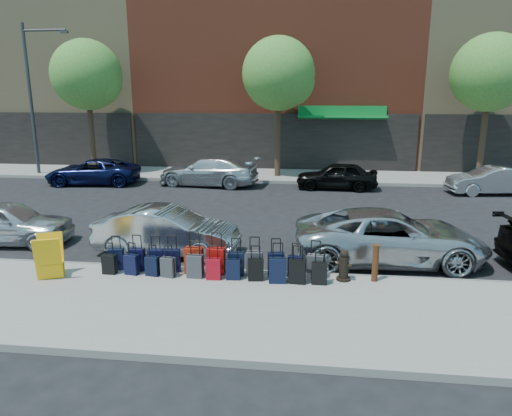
# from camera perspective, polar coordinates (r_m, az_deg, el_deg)

# --- Properties ---
(ground) EXTENTS (120.00, 120.00, 0.00)m
(ground) POSITION_cam_1_polar(r_m,az_deg,el_deg) (15.94, -1.63, -2.22)
(ground) COLOR black
(ground) RESTS_ON ground
(sidewalk_near) EXTENTS (60.00, 4.00, 0.15)m
(sidewalk_near) POSITION_cam_1_polar(r_m,az_deg,el_deg) (9.94, -7.21, -12.16)
(sidewalk_near) COLOR gray
(sidewalk_near) RESTS_ON ground
(sidewalk_far) EXTENTS (60.00, 4.00, 0.15)m
(sidewalk_far) POSITION_cam_1_polar(r_m,az_deg,el_deg) (25.62, 1.63, 4.11)
(sidewalk_far) COLOR gray
(sidewalk_far) RESTS_ON ground
(curb_near) EXTENTS (60.00, 0.08, 0.15)m
(curb_near) POSITION_cam_1_polar(r_m,az_deg,el_deg) (11.74, -4.84, -7.89)
(curb_near) COLOR gray
(curb_near) RESTS_ON ground
(curb_far) EXTENTS (60.00, 0.08, 0.15)m
(curb_far) POSITION_cam_1_polar(r_m,az_deg,el_deg) (23.65, 1.19, 3.29)
(curb_far) COLOR gray
(curb_far) RESTS_ON ground
(building_left) EXTENTS (15.00, 12.12, 16.00)m
(building_left) POSITION_cam_1_polar(r_m,az_deg,el_deg) (38.00, -23.19, 18.21)
(building_left) COLOR #95805B
(building_left) RESTS_ON ground
(building_center) EXTENTS (17.00, 12.85, 20.00)m
(building_center) POSITION_cam_1_polar(r_m,az_deg,el_deg) (33.68, 3.10, 23.37)
(building_center) COLOR brown
(building_center) RESTS_ON ground
(tree_left) EXTENTS (3.80, 3.80, 7.27)m
(tree_left) POSITION_cam_1_polar(r_m,az_deg,el_deg) (27.49, -20.10, 15.14)
(tree_left) COLOR black
(tree_left) RESTS_ON sidewalk_far
(tree_center) EXTENTS (3.80, 3.80, 7.27)m
(tree_center) POSITION_cam_1_polar(r_m,az_deg,el_deg) (24.72, 3.16, 16.16)
(tree_center) COLOR black
(tree_center) RESTS_ON sidewalk_far
(tree_right) EXTENTS (3.80, 3.80, 7.27)m
(tree_right) POSITION_cam_1_polar(r_m,az_deg,el_deg) (26.22, 27.53, 14.54)
(tree_right) COLOR black
(tree_right) RESTS_ON sidewalk_far
(streetlight) EXTENTS (2.59, 0.18, 8.00)m
(streetlight) POSITION_cam_1_polar(r_m,az_deg,el_deg) (28.29, -26.09, 13.01)
(streetlight) COLOR #333338
(streetlight) RESTS_ON sidewalk_far
(suitcase_front_0) EXTENTS (0.38, 0.24, 0.87)m
(suitcase_front_0) POSITION_cam_1_polar(r_m,az_deg,el_deg) (12.09, -17.04, -6.07)
(suitcase_front_0) COLOR black
(suitcase_front_0) RESTS_ON sidewalk_near
(suitcase_front_1) EXTENTS (0.38, 0.21, 0.91)m
(suitcase_front_1) POSITION_cam_1_polar(r_m,az_deg,el_deg) (11.87, -14.64, -6.21)
(suitcase_front_1) COLOR black
(suitcase_front_1) RESTS_ON sidewalk_near
(suitcase_front_2) EXTENTS (0.40, 0.25, 0.91)m
(suitcase_front_2) POSITION_cam_1_polar(r_m,az_deg,el_deg) (11.72, -12.40, -6.34)
(suitcase_front_2) COLOR black
(suitcase_front_2) RESTS_ON sidewalk_near
(suitcase_front_3) EXTENTS (0.40, 0.25, 0.93)m
(suitcase_front_3) POSITION_cam_1_polar(r_m,az_deg,el_deg) (11.59, -10.43, -6.44)
(suitcase_front_3) COLOR black
(suitcase_front_3) RESTS_ON sidewalk_near
(suitcase_front_4) EXTENTS (0.45, 0.26, 1.06)m
(suitcase_front_4) POSITION_cam_1_polar(r_m,az_deg,el_deg) (11.38, -7.76, -6.50)
(suitcase_front_4) COLOR #971A09
(suitcase_front_4) RESTS_ON sidewalk_near
(suitcase_front_5) EXTENTS (0.45, 0.27, 1.04)m
(suitcase_front_5) POSITION_cam_1_polar(r_m,az_deg,el_deg) (11.31, -4.99, -6.58)
(suitcase_front_5) COLOR #A60D0A
(suitcase_front_5) RESTS_ON sidewalk_near
(suitcase_front_6) EXTENTS (0.40, 0.24, 0.93)m
(suitcase_front_6) POSITION_cam_1_polar(r_m,az_deg,el_deg) (11.19, -2.51, -6.95)
(suitcase_front_6) COLOR black
(suitcase_front_6) RESTS_ON sidewalk_near
(suitcase_front_7) EXTENTS (0.41, 0.24, 0.96)m
(suitcase_front_7) POSITION_cam_1_polar(r_m,az_deg,el_deg) (11.19, -0.20, -6.89)
(suitcase_front_7) COLOR #3C3C41
(suitcase_front_7) RESTS_ON sidewalk_near
(suitcase_front_8) EXTENTS (0.42, 0.27, 0.94)m
(suitcase_front_8) POSITION_cam_1_polar(r_m,az_deg,el_deg) (11.15, 2.51, -7.02)
(suitcase_front_8) COLOR black
(suitcase_front_8) RESTS_ON sidewalk_near
(suitcase_front_9) EXTENTS (0.39, 0.26, 0.86)m
(suitcase_front_9) POSITION_cam_1_polar(r_m,az_deg,el_deg) (11.10, 4.96, -7.30)
(suitcase_front_9) COLOR black
(suitcase_front_9) RESTS_ON sidewalk_near
(suitcase_front_10) EXTENTS (0.40, 0.24, 0.93)m
(suitcase_front_10) POSITION_cam_1_polar(r_m,az_deg,el_deg) (11.10, 7.38, -7.24)
(suitcase_front_10) COLOR #3D3D42
(suitcase_front_10) RESTS_ON sidewalk_near
(suitcase_back_0) EXTENTS (0.33, 0.20, 0.79)m
(suitcase_back_0) POSITION_cam_1_polar(r_m,az_deg,el_deg) (11.85, -17.85, -6.68)
(suitcase_back_0) COLOR black
(suitcase_back_0) RESTS_ON sidewalk_near
(suitcase_back_1) EXTENTS (0.37, 0.25, 0.80)m
(suitcase_back_1) POSITION_cam_1_polar(r_m,az_deg,el_deg) (11.66, -15.28, -6.81)
(suitcase_back_1) COLOR black
(suitcase_back_1) RESTS_ON sidewalk_near
(suitcase_back_2) EXTENTS (0.35, 0.23, 0.78)m
(suitcase_back_2) POSITION_cam_1_polar(r_m,az_deg,el_deg) (11.46, -12.82, -7.07)
(suitcase_back_2) COLOR black
(suitcase_back_2) RESTS_ON sidewalk_near
(suitcase_back_3) EXTENTS (0.36, 0.25, 0.79)m
(suitcase_back_3) POSITION_cam_1_polar(r_m,az_deg,el_deg) (11.30, -10.95, -7.25)
(suitcase_back_3) COLOR #343438
(suitcase_back_3) RESTS_ON sidewalk_near
(suitcase_back_4) EXTENTS (0.38, 0.22, 0.90)m
(suitcase_back_4) POSITION_cam_1_polar(r_m,az_deg,el_deg) (11.15, -7.65, -7.21)
(suitcase_back_4) COLOR #37383C
(suitcase_back_4) RESTS_ON sidewalk_near
(suitcase_back_5) EXTENTS (0.36, 0.22, 0.83)m
(suitcase_back_5) POSITION_cam_1_polar(r_m,az_deg,el_deg) (11.00, -5.33, -7.58)
(suitcase_back_5) COLOR #A50A17
(suitcase_back_5) RESTS_ON sidewalk_near
(suitcase_back_6) EXTENTS (0.34, 0.21, 0.79)m
(suitcase_back_6) POSITION_cam_1_polar(r_m,az_deg,el_deg) (10.96, -2.86, -7.66)
(suitcase_back_6) COLOR black
(suitcase_back_6) RESTS_ON sidewalk_near
(suitcase_back_7) EXTENTS (0.38, 0.26, 0.85)m
(suitcase_back_7) POSITION_cam_1_polar(r_m,az_deg,el_deg) (10.89, -0.04, -7.69)
(suitcase_back_7) COLOR black
(suitcase_back_7) RESTS_ON sidewalk_near
(suitcase_back_8) EXTENTS (0.42, 0.27, 0.96)m
(suitcase_back_8) POSITION_cam_1_polar(r_m,az_deg,el_deg) (10.77, 2.72, -7.78)
(suitcase_back_8) COLOR black
(suitcase_back_8) RESTS_ON sidewalk_near
(suitcase_back_9) EXTENTS (0.40, 0.25, 0.91)m
(suitcase_back_9) POSITION_cam_1_polar(r_m,az_deg,el_deg) (10.77, 5.18, -7.91)
(suitcase_back_9) COLOR black
(suitcase_back_9) RESTS_ON sidewalk_near
(suitcase_back_10) EXTENTS (0.35, 0.21, 0.84)m
(suitcase_back_10) POSITION_cam_1_polar(r_m,az_deg,el_deg) (10.79, 7.91, -8.07)
(suitcase_back_10) COLOR black
(suitcase_back_10) RESTS_ON sidewalk_near
(fire_hydrant) EXTENTS (0.38, 0.34, 0.76)m
(fire_hydrant) POSITION_cam_1_polar(r_m,az_deg,el_deg) (11.07, 10.93, -7.14)
(fire_hydrant) COLOR black
(fire_hydrant) RESTS_ON sidewalk_near
(bollard) EXTENTS (0.17, 0.17, 0.90)m
(bollard) POSITION_cam_1_polar(r_m,az_deg,el_deg) (11.14, 14.70, -6.59)
(bollard) COLOR #38190C
(bollard) RESTS_ON sidewalk_near
(display_rack) EXTENTS (0.78, 0.82, 1.05)m
(display_rack) POSITION_cam_1_polar(r_m,az_deg,el_deg) (12.00, -24.42, -5.63)
(display_rack) COLOR #F7B00D
(display_rack) RESTS_ON sidewalk_near
(car_near_0) EXTENTS (4.06, 1.91, 1.34)m
(car_near_0) POSITION_cam_1_polar(r_m,az_deg,el_deg) (15.82, -28.87, -1.59)
(car_near_0) COLOR silver
(car_near_0) RESTS_ON ground
(car_near_1) EXTENTS (4.14, 1.66, 1.34)m
(car_near_1) POSITION_cam_1_polar(r_m,az_deg,el_deg) (13.24, -11.05, -2.85)
(car_near_1) COLOR #B2B4B9
(car_near_1) RESTS_ON ground
(car_near_2) EXTENTS (5.20, 2.59, 1.42)m
(car_near_2) POSITION_cam_1_polar(r_m,az_deg,el_deg) (12.89, 16.35, -3.44)
(car_near_2) COLOR #BBBDC2
(car_near_2) RESTS_ON ground
(car_far_0) EXTENTS (4.83, 2.60, 1.29)m
(car_far_0) POSITION_cam_1_polar(r_m,az_deg,el_deg) (24.76, -19.72, 4.30)
(car_far_0) COLOR #0C1137
(car_far_0) RESTS_ON ground
(car_far_1) EXTENTS (5.23, 2.65, 1.45)m
(car_far_1) POSITION_cam_1_polar(r_m,az_deg,el_deg) (23.09, -5.97, 4.60)
(car_far_1) COLOR silver
(car_far_1) RESTS_ON ground
(car_far_2) EXTENTS (3.91, 1.69, 1.31)m
(car_far_2) POSITION_cam_1_polar(r_m,az_deg,el_deg) (22.39, 10.04, 3.99)
(car_far_2) COLOR black
(car_far_2) RESTS_ON ground
(car_far_3) EXTENTS (4.03, 1.80, 1.28)m
(car_far_3) POSITION_cam_1_polar(r_m,az_deg,el_deg) (23.51, 27.38, 3.07)
(car_far_3) COLOR #B3B5BA
(car_far_3) RESTS_ON ground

